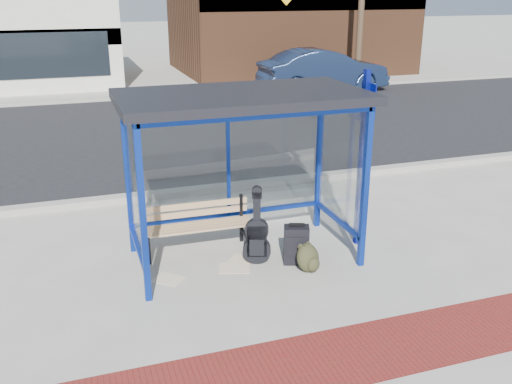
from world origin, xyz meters
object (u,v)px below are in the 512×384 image
object	(u,v)px
bench	(196,223)
guitar_bag	(257,237)
parked_car	(323,70)
fire_hydrant	(375,71)
suitcase	(296,245)
backpack	(309,259)

from	to	relation	value
bench	guitar_bag	bearing A→B (deg)	-41.03
parked_car	bench	bearing A→B (deg)	145.26
guitar_bag	fire_hydrant	world-z (taller)	guitar_bag
bench	fire_hydrant	distance (m)	17.34
parked_car	guitar_bag	bearing A→B (deg)	149.15
suitcase	parked_car	size ratio (longest dim) A/B	0.13
parked_car	suitcase	bearing A→B (deg)	151.38
fire_hydrant	bench	bearing A→B (deg)	-128.43
bench	guitar_bag	xyz separation A→B (m)	(0.73, -0.67, -0.04)
bench	suitcase	size ratio (longest dim) A/B	2.70
bench	suitcase	distance (m)	1.53
bench	parked_car	xyz separation A→B (m)	(7.60, 11.91, 0.35)
guitar_bag	parked_car	bearing A→B (deg)	80.22
guitar_bag	parked_car	size ratio (longest dim) A/B	0.23
bench	parked_car	size ratio (longest dim) A/B	0.35
bench	fire_hydrant	bearing A→B (deg)	53.07
suitcase	backpack	distance (m)	0.31
suitcase	bench	bearing A→B (deg)	165.40
suitcase	parked_car	bearing A→B (deg)	83.41
suitcase	fire_hydrant	distance (m)	17.30
suitcase	backpack	bearing A→B (deg)	-57.41
bench	suitcase	xyz separation A→B (m)	(1.25, -0.86, -0.16)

